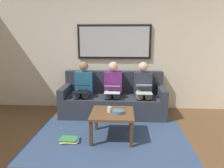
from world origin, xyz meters
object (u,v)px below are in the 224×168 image
(couch, at_px, (113,99))
(laptop_black, at_px, (81,88))
(person_middle, at_px, (113,87))
(person_right, at_px, (83,87))
(coffee_table, at_px, (112,116))
(framed_mirror, at_px, (114,42))
(laptop_white, at_px, (112,89))
(magazine_stack, at_px, (70,140))
(cup, at_px, (109,110))
(person_left, at_px, (143,87))
(bowl, at_px, (118,112))
(laptop_silver, at_px, (144,89))

(couch, relative_size, laptop_black, 6.42)
(person_middle, height_order, person_right, same)
(coffee_table, xyz_separation_m, person_middle, (0.05, -1.15, 0.22))
(couch, xyz_separation_m, framed_mirror, (0.00, -0.39, 1.24))
(laptop_white, distance_m, magazine_stack, 1.40)
(coffee_table, distance_m, cup, 0.11)
(person_left, distance_m, person_right, 1.28)
(person_right, xyz_separation_m, magazine_stack, (-0.02, 1.35, -0.58))
(framed_mirror, distance_m, coffee_table, 1.98)
(framed_mirror, bearing_deg, person_left, 144.48)
(couch, height_order, bowl, couch)
(laptop_black, bearing_deg, couch, -153.71)
(laptop_white, distance_m, laptop_black, 0.64)
(cup, bearing_deg, coffee_table, 175.83)
(framed_mirror, distance_m, magazine_stack, 2.44)
(coffee_table, relative_size, person_middle, 0.61)
(person_left, height_order, laptop_white, person_left)
(laptop_silver, distance_m, person_middle, 0.68)
(bowl, bearing_deg, cup, -16.83)
(couch, height_order, person_middle, person_middle)
(laptop_silver, height_order, magazine_stack, laptop_silver)
(bowl, distance_m, person_left, 1.29)
(person_middle, bearing_deg, magazine_stack, 65.24)
(laptop_white, bearing_deg, magazine_stack, 60.51)
(person_right, relative_size, magazine_stack, 3.32)
(laptop_silver, bearing_deg, coffee_table, 57.51)
(person_right, bearing_deg, couch, -173.87)
(coffee_table, bearing_deg, bowl, 157.34)
(laptop_white, bearing_deg, laptop_silver, -178.31)
(person_middle, distance_m, laptop_black, 0.69)
(person_middle, bearing_deg, person_right, 0.00)
(framed_mirror, relative_size, coffee_table, 2.37)
(person_left, xyz_separation_m, laptop_black, (1.28, 0.25, 0.02))
(couch, distance_m, person_middle, 0.31)
(bowl, bearing_deg, coffee_table, -22.66)
(person_left, distance_m, laptop_white, 0.69)
(laptop_black, bearing_deg, cup, 125.77)
(person_right, bearing_deg, framed_mirror, -144.48)
(framed_mirror, relative_size, laptop_white, 4.99)
(laptop_white, relative_size, person_right, 0.29)
(person_left, distance_m, magazine_stack, 1.93)
(cup, height_order, laptop_black, laptop_black)
(bowl, relative_size, person_middle, 0.17)
(bowl, bearing_deg, person_right, -56.40)
(person_right, distance_m, laptop_black, 0.25)
(laptop_white, bearing_deg, cup, 90.45)
(person_middle, bearing_deg, cup, 90.35)
(framed_mirror, bearing_deg, magazine_stack, 71.00)
(framed_mirror, xyz_separation_m, person_right, (0.64, 0.46, -0.94))
(laptop_black, distance_m, magazine_stack, 1.25)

